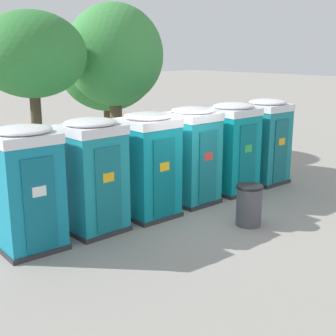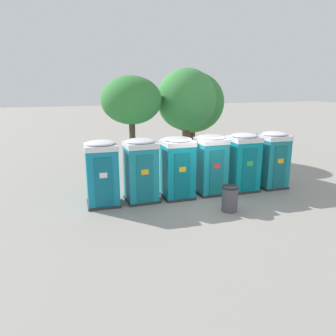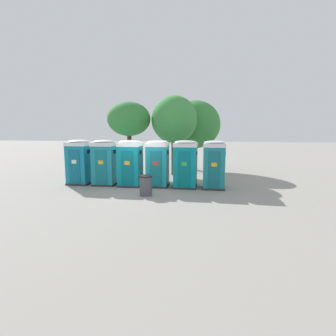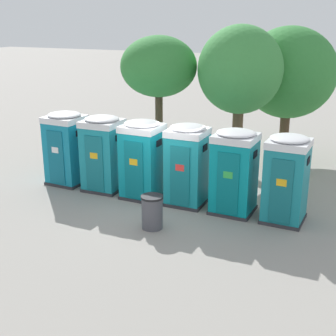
{
  "view_description": "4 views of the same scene",
  "coord_description": "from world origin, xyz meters",
  "px_view_note": "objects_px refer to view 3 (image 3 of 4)",
  "views": [
    {
      "loc": [
        -7.6,
        -7.91,
        3.95
      ],
      "look_at": [
        -0.08,
        0.57,
        1.08
      ],
      "focal_mm": 50.0,
      "sensor_mm": 36.0,
      "label": 1
    },
    {
      "loc": [
        -5.2,
        -11.62,
        4.61
      ],
      "look_at": [
        -1.14,
        0.58,
        1.28
      ],
      "focal_mm": 35.0,
      "sensor_mm": 36.0,
      "label": 2
    },
    {
      "loc": [
        3.36,
        -13.36,
        3.05
      ],
      "look_at": [
        1.34,
        0.55,
        1.04
      ],
      "focal_mm": 28.0,
      "sensor_mm": 36.0,
      "label": 3
    },
    {
      "loc": [
        5.88,
        -12.2,
        5.65
      ],
      "look_at": [
        0.12,
        0.57,
        1.08
      ],
      "focal_mm": 50.0,
      "sensor_mm": 36.0,
      "label": 4
    }
  ],
  "objects_px": {
    "portapotty_4": "(185,164)",
    "street_tree_1": "(174,120)",
    "portapotty_2": "(130,163)",
    "portapotty_5": "(214,164)",
    "street_tree_2": "(129,119)",
    "portapotty_0": "(80,162)",
    "portapotty_3": "(158,163)",
    "street_tree_0": "(195,125)",
    "trash_can": "(146,185)",
    "portapotty_1": "(105,162)"
  },
  "relations": [
    {
      "from": "portapotty_5",
      "to": "street_tree_2",
      "type": "distance_m",
      "value": 7.12
    },
    {
      "from": "portapotty_2",
      "to": "trash_can",
      "type": "height_order",
      "value": "portapotty_2"
    },
    {
      "from": "portapotty_2",
      "to": "portapotty_5",
      "type": "xyz_separation_m",
      "value": [
        4.56,
        -0.01,
        0.0
      ]
    },
    {
      "from": "portapotty_0",
      "to": "portapotty_1",
      "type": "bearing_deg",
      "value": -1.39
    },
    {
      "from": "portapotty_2",
      "to": "portapotty_5",
      "type": "distance_m",
      "value": 4.56
    },
    {
      "from": "street_tree_0",
      "to": "street_tree_2",
      "type": "distance_m",
      "value": 5.23
    },
    {
      "from": "portapotty_0",
      "to": "portapotty_3",
      "type": "bearing_deg",
      "value": -0.6
    },
    {
      "from": "street_tree_2",
      "to": "portapotty_0",
      "type": "bearing_deg",
      "value": -119.76
    },
    {
      "from": "portapotty_3",
      "to": "portapotty_1",
      "type": "bearing_deg",
      "value": 179.8
    },
    {
      "from": "portapotty_2",
      "to": "portapotty_4",
      "type": "relative_size",
      "value": 1.0
    },
    {
      "from": "street_tree_1",
      "to": "portapotty_4",
      "type": "bearing_deg",
      "value": -74.82
    },
    {
      "from": "portapotty_2",
      "to": "street_tree_2",
      "type": "height_order",
      "value": "street_tree_2"
    },
    {
      "from": "portapotty_0",
      "to": "portapotty_1",
      "type": "distance_m",
      "value": 1.52
    },
    {
      "from": "portapotty_0",
      "to": "portapotty_2",
      "type": "relative_size",
      "value": 1.0
    },
    {
      "from": "portapotty_2",
      "to": "street_tree_1",
      "type": "distance_m",
      "value": 5.13
    },
    {
      "from": "portapotty_2",
      "to": "portapotty_4",
      "type": "bearing_deg",
      "value": 0.23
    },
    {
      "from": "street_tree_2",
      "to": "portapotty_1",
      "type": "bearing_deg",
      "value": -97.18
    },
    {
      "from": "portapotty_0",
      "to": "street_tree_1",
      "type": "height_order",
      "value": "street_tree_1"
    },
    {
      "from": "trash_can",
      "to": "portapotty_0",
      "type": "bearing_deg",
      "value": 153.94
    },
    {
      "from": "portapotty_4",
      "to": "trash_can",
      "type": "distance_m",
      "value": 2.78
    },
    {
      "from": "portapotty_4",
      "to": "portapotty_3",
      "type": "bearing_deg",
      "value": 177.95
    },
    {
      "from": "portapotty_2",
      "to": "portapotty_4",
      "type": "distance_m",
      "value": 3.04
    },
    {
      "from": "street_tree_1",
      "to": "portapotty_1",
      "type": "bearing_deg",
      "value": -131.11
    },
    {
      "from": "portapotty_4",
      "to": "trash_can",
      "type": "xyz_separation_m",
      "value": [
        -1.71,
        -2.03,
        -0.8
      ]
    },
    {
      "from": "portapotty_1",
      "to": "portapotty_4",
      "type": "distance_m",
      "value": 4.56
    },
    {
      "from": "street_tree_1",
      "to": "street_tree_2",
      "type": "bearing_deg",
      "value": -170.39
    },
    {
      "from": "portapotty_4",
      "to": "portapotty_1",
      "type": "bearing_deg",
      "value": 179.18
    },
    {
      "from": "portapotty_3",
      "to": "street_tree_0",
      "type": "xyz_separation_m",
      "value": [
        1.75,
        6.33,
        2.21
      ]
    },
    {
      "from": "portapotty_0",
      "to": "street_tree_1",
      "type": "xyz_separation_m",
      "value": [
        4.98,
        3.93,
        2.48
      ]
    },
    {
      "from": "portapotty_4",
      "to": "trash_can",
      "type": "relative_size",
      "value": 2.66
    },
    {
      "from": "portapotty_3",
      "to": "street_tree_2",
      "type": "distance_m",
      "value": 5.01
    },
    {
      "from": "portapotty_4",
      "to": "portapotty_5",
      "type": "xyz_separation_m",
      "value": [
        1.52,
        -0.02,
        0.0
      ]
    },
    {
      "from": "portapotty_2",
      "to": "street_tree_0",
      "type": "xyz_separation_m",
      "value": [
        3.27,
        6.4,
        2.21
      ]
    },
    {
      "from": "portapotty_1",
      "to": "street_tree_0",
      "type": "height_order",
      "value": "street_tree_0"
    },
    {
      "from": "portapotty_0",
      "to": "portapotty_3",
      "type": "height_order",
      "value": "same"
    },
    {
      "from": "portapotty_0",
      "to": "portapotty_2",
      "type": "bearing_deg",
      "value": -2.15
    },
    {
      "from": "portapotty_1",
      "to": "portapotty_4",
      "type": "xyz_separation_m",
      "value": [
        4.56,
        -0.06,
        -0.0
      ]
    },
    {
      "from": "portapotty_4",
      "to": "street_tree_1",
      "type": "xyz_separation_m",
      "value": [
        -1.09,
        4.03,
        2.48
      ]
    },
    {
      "from": "portapotty_4",
      "to": "portapotty_0",
      "type": "bearing_deg",
      "value": 179.04
    },
    {
      "from": "portapotty_5",
      "to": "street_tree_1",
      "type": "bearing_deg",
      "value": 122.83
    },
    {
      "from": "portapotty_5",
      "to": "trash_can",
      "type": "distance_m",
      "value": 3.89
    },
    {
      "from": "portapotty_2",
      "to": "street_tree_1",
      "type": "relative_size",
      "value": 0.47
    },
    {
      "from": "portapotty_4",
      "to": "street_tree_1",
      "type": "height_order",
      "value": "street_tree_1"
    },
    {
      "from": "portapotty_1",
      "to": "street_tree_0",
      "type": "distance_m",
      "value": 8.23
    },
    {
      "from": "street_tree_0",
      "to": "portapotty_2",
      "type": "bearing_deg",
      "value": -117.09
    },
    {
      "from": "street_tree_2",
      "to": "trash_can",
      "type": "bearing_deg",
      "value": -66.55
    },
    {
      "from": "portapotty_0",
      "to": "portapotty_1",
      "type": "relative_size",
      "value": 1.0
    },
    {
      "from": "portapotty_3",
      "to": "portapotty_5",
      "type": "relative_size",
      "value": 1.0
    },
    {
      "from": "street_tree_1",
      "to": "portapotty_0",
      "type": "bearing_deg",
      "value": -141.72
    },
    {
      "from": "portapotty_1",
      "to": "street_tree_1",
      "type": "height_order",
      "value": "street_tree_1"
    }
  ]
}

